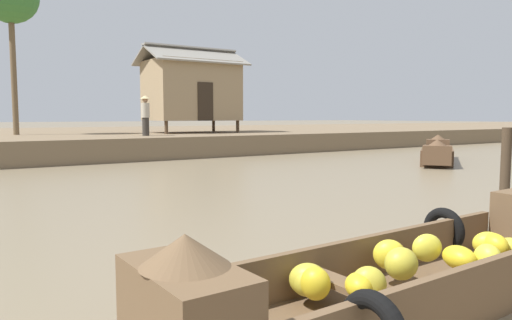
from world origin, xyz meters
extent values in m
plane|color=#7A6B51|center=(0.00, 10.00, 0.00)|extent=(300.00, 300.00, 0.00)
cube|color=brown|center=(1.47, 4.01, 0.06)|extent=(4.07, 1.27, 0.12)
cube|color=brown|center=(1.45, 4.55, 0.32)|extent=(4.04, 0.19, 0.40)
cube|color=brown|center=(1.48, 3.47, 0.32)|extent=(4.04, 0.19, 0.40)
cube|color=brown|center=(-0.81, 3.95, 0.44)|extent=(0.55, 1.00, 0.65)
cone|color=brown|center=(-0.81, 3.95, 0.87)|extent=(0.58, 0.58, 0.20)
cube|color=brown|center=(0.61, 3.99, 0.34)|extent=(0.23, 1.05, 0.05)
torus|color=black|center=(2.81, 4.71, 0.36)|extent=(0.13, 0.52, 0.52)
ellipsoid|color=yellow|center=(2.51, 3.99, 0.40)|extent=(0.36, 0.36, 0.25)
ellipsoid|color=gold|center=(0.42, 4.27, 0.35)|extent=(0.39, 0.39, 0.27)
ellipsoid|color=yellow|center=(1.34, 4.23, 0.42)|extent=(0.35, 0.35, 0.28)
ellipsoid|color=yellow|center=(0.39, 4.15, 0.36)|extent=(0.30, 0.32, 0.27)
ellipsoid|color=yellow|center=(2.01, 3.70, 0.40)|extent=(0.25, 0.30, 0.27)
ellipsoid|color=yellow|center=(0.60, 3.88, 0.38)|extent=(0.31, 0.33, 0.20)
ellipsoid|color=yellow|center=(1.42, 4.28, 0.39)|extent=(0.38, 0.34, 0.21)
ellipsoid|color=yellow|center=(1.86, 3.88, 0.39)|extent=(0.30, 0.38, 0.21)
ellipsoid|color=yellow|center=(1.79, 4.17, 0.43)|extent=(0.34, 0.29, 0.27)
ellipsoid|color=gold|center=(0.40, 4.30, 0.34)|extent=(0.31, 0.36, 0.24)
ellipsoid|color=gold|center=(2.65, 3.84, 0.34)|extent=(0.35, 0.40, 0.27)
ellipsoid|color=yellow|center=(2.50, 3.92, 0.40)|extent=(0.26, 0.34, 0.25)
ellipsoid|color=gold|center=(0.67, 3.85, 0.39)|extent=(0.32, 0.33, 0.27)
ellipsoid|color=gold|center=(1.17, 3.96, 0.44)|extent=(0.35, 0.34, 0.28)
cube|color=brown|center=(13.06, 12.21, 0.06)|extent=(3.69, 3.04, 0.12)
cube|color=brown|center=(13.33, 11.82, 0.33)|extent=(3.13, 2.27, 0.42)
cube|color=brown|center=(12.78, 12.59, 0.33)|extent=(3.13, 2.27, 0.42)
cube|color=brown|center=(11.29, 10.95, 0.43)|extent=(0.96, 1.03, 0.62)
cone|color=brown|center=(11.29, 10.95, 0.84)|extent=(0.78, 0.78, 0.20)
cube|color=brown|center=(14.82, 13.47, 0.43)|extent=(0.96, 1.03, 0.62)
cone|color=brown|center=(14.82, 13.47, 0.84)|extent=(0.78, 0.78, 0.20)
cube|color=brown|center=(13.71, 12.68, 0.35)|extent=(0.70, 0.87, 0.05)
cylinder|color=#4C3826|center=(6.63, 21.83, 1.17)|extent=(0.16, 0.16, 0.59)
cylinder|color=#4C3826|center=(10.43, 21.83, 1.17)|extent=(0.16, 0.16, 0.59)
cylinder|color=#4C3826|center=(6.63, 24.35, 1.17)|extent=(0.16, 0.16, 0.59)
cylinder|color=#4C3826|center=(10.43, 24.35, 1.17)|extent=(0.16, 0.16, 0.59)
cube|color=#9E8460|center=(8.53, 23.09, 2.91)|extent=(4.20, 2.91, 2.89)
cube|color=#2D2319|center=(8.53, 21.61, 2.36)|extent=(0.80, 0.04, 1.80)
cube|color=gray|center=(8.53, 22.36, 4.62)|extent=(4.90, 1.95, 0.93)
cube|color=gray|center=(8.53, 23.82, 4.62)|extent=(4.90, 1.95, 0.93)
cylinder|color=brown|center=(0.79, 24.49, 3.63)|extent=(0.24, 0.24, 5.51)
cylinder|color=#332D28|center=(5.13, 20.43, 1.24)|extent=(0.28, 0.28, 0.75)
cylinder|color=#B7AD99|center=(5.13, 20.43, 1.92)|extent=(0.34, 0.34, 0.60)
sphere|color=#9E7556|center=(5.13, 20.43, 2.34)|extent=(0.22, 0.22, 0.22)
cone|color=tan|center=(5.13, 20.43, 2.46)|extent=(0.44, 0.44, 0.14)
cylinder|color=#423323|center=(4.75, 5.09, 0.76)|extent=(0.14, 0.14, 1.51)
camera|label=1|loc=(-2.01, 1.36, 1.67)|focal=33.69mm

